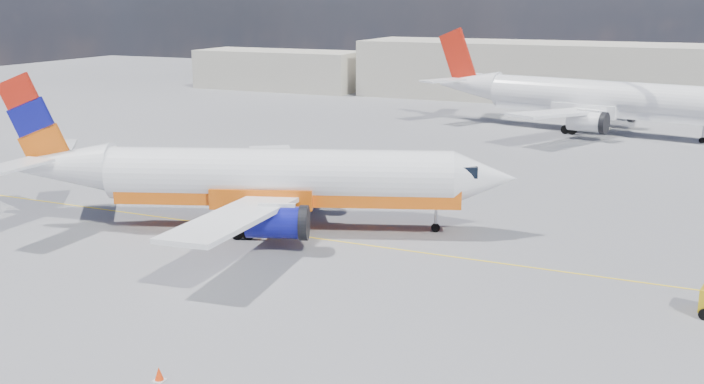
% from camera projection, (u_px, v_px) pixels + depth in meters
% --- Properties ---
extents(ground, '(240.00, 240.00, 0.00)m').
position_uv_depth(ground, '(357.00, 262.00, 42.83)').
color(ground, slate).
rests_on(ground, ground).
extents(taxi_line, '(70.00, 0.15, 0.01)m').
position_uv_depth(taxi_line, '(378.00, 247.00, 45.48)').
color(taxi_line, yellow).
rests_on(taxi_line, ground).
extents(terminal_main, '(70.00, 14.00, 8.00)m').
position_uv_depth(terminal_main, '(612.00, 74.00, 106.37)').
color(terminal_main, beige).
rests_on(terminal_main, ground).
extents(terminal_annex, '(26.00, 10.00, 6.00)m').
position_uv_depth(terminal_annex, '(279.00, 70.00, 123.71)').
color(terminal_annex, beige).
rests_on(terminal_annex, ground).
extents(main_jet, '(31.91, 24.17, 9.73)m').
position_uv_depth(main_jet, '(264.00, 178.00, 48.29)').
color(main_jet, white).
rests_on(main_jet, ground).
extents(second_jet, '(35.54, 27.45, 10.72)m').
position_uv_depth(second_jet, '(589.00, 99.00, 83.59)').
color(second_jet, white).
rests_on(second_jet, ground).
extents(traffic_cone, '(0.40, 0.40, 0.56)m').
position_uv_depth(traffic_cone, '(159.00, 374.00, 29.51)').
color(traffic_cone, white).
rests_on(traffic_cone, ground).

